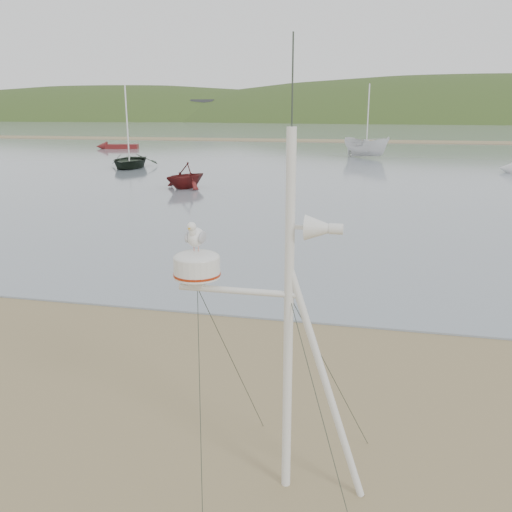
% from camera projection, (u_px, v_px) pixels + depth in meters
% --- Properties ---
extents(ground, '(560.00, 560.00, 0.00)m').
position_uv_depth(ground, '(79.00, 412.00, 7.68)').
color(ground, olive).
rests_on(ground, ground).
extents(water, '(560.00, 256.00, 0.04)m').
position_uv_depth(water, '(365.00, 128.00, 131.96)').
color(water, gray).
rests_on(water, ground).
extents(sandbar, '(560.00, 7.00, 0.07)m').
position_uv_depth(sandbar, '(351.00, 141.00, 73.57)').
color(sandbar, olive).
rests_on(sandbar, water).
extents(hill_ridge, '(620.00, 180.00, 80.00)m').
position_uv_depth(hill_ridge, '(414.00, 168.00, 230.13)').
color(hill_ridge, '#293D19').
rests_on(hill_ridge, ground).
extents(far_cottages, '(294.40, 6.30, 8.00)m').
position_uv_depth(far_cottages, '(380.00, 110.00, 190.54)').
color(far_cottages, silver).
rests_on(far_cottages, ground).
extents(mast_rig, '(2.15, 2.29, 4.85)m').
position_uv_depth(mast_rig, '(281.00, 394.00, 5.86)').
color(mast_rig, silver).
rests_on(mast_rig, ground).
extents(boat_dark, '(3.59, 1.66, 4.84)m').
position_uv_depth(boat_dark, '(128.00, 134.00, 39.11)').
color(boat_dark, black).
rests_on(boat_dark, water).
extents(boat_red, '(2.67, 2.30, 2.65)m').
position_uv_depth(boat_red, '(185.00, 164.00, 28.97)').
color(boat_red, '#591414').
rests_on(boat_red, water).
extents(boat_white, '(2.64, 2.63, 4.92)m').
position_uv_depth(boat_white, '(367.00, 129.00, 47.41)').
color(boat_white, silver).
rests_on(boat_white, water).
extents(dinghy_red_far, '(4.70, 2.15, 1.11)m').
position_uv_depth(dinghy_red_far, '(113.00, 146.00, 59.30)').
color(dinghy_red_far, '#591414').
rests_on(dinghy_red_far, ground).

